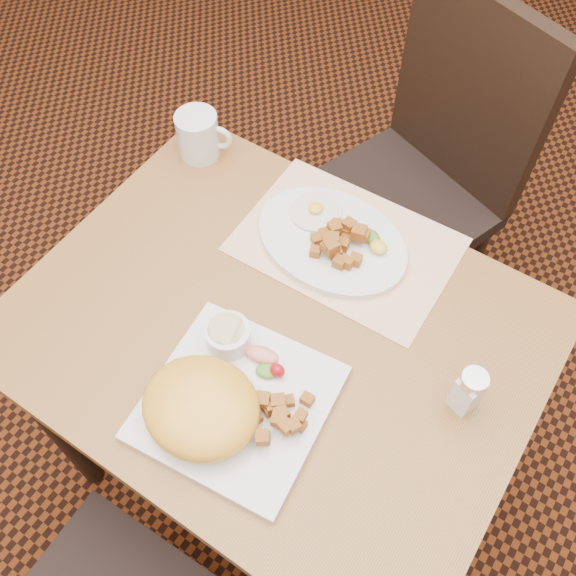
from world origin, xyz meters
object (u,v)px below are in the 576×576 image
Objects in this scene: chair_far at (422,170)px; plate_square at (238,403)px; plate_oval at (332,240)px; coffee_mug at (199,135)px; salt_shaker at (468,391)px; table at (276,356)px.

chair_far is 0.86m from plate_square.
chair_far is at bearing 90.66° from plate_oval.
coffee_mug is (-0.36, 0.06, 0.04)m from plate_oval.
coffee_mug is (-0.70, 0.22, -0.00)m from salt_shaker.
coffee_mug is at bearing 69.21° from chair_far.
plate_square is at bearing -146.25° from salt_shaker.
plate_oval is (-0.04, 0.36, 0.00)m from plate_square.
plate_square is at bearing -83.17° from plate_oval.
salt_shaker reaches higher than coffee_mug.
salt_shaker reaches higher than table.
coffee_mug is at bearing 171.18° from plate_oval.
chair_far reaches higher than table.
chair_far is 0.77m from salt_shaker.
chair_far reaches higher than plate_oval.
salt_shaker is at bearing -25.09° from plate_oval.
coffee_mug reaches higher than table.
plate_square is 0.92× the size of plate_oval.
salt_shaker is 0.87× the size of coffee_mug.
chair_far is 0.52m from plate_oval.
plate_square reaches higher than table.
plate_square is at bearing 112.87° from chair_far.
coffee_mug reaches higher than plate_square.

